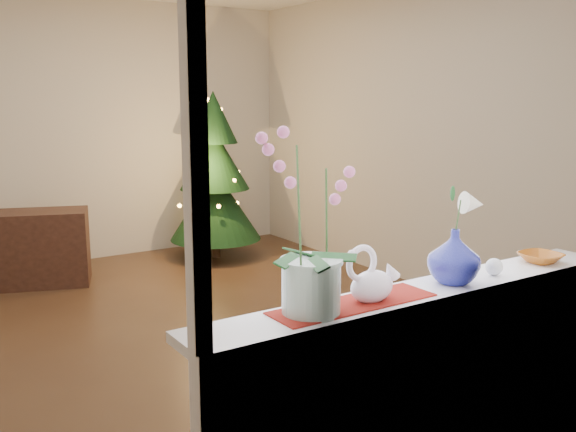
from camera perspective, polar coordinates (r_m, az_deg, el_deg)
name	(u,v)px	position (r m, az deg, el deg)	size (l,w,h in m)	color
ground	(190,328)	(4.92, -8.67, -9.85)	(5.00, 5.00, 0.00)	#3C2618
wall_back	(84,132)	(6.98, -17.71, 7.17)	(4.50, 0.10, 2.70)	beige
wall_front	(453,190)	(2.58, 14.48, 2.22)	(4.50, 0.10, 2.70)	beige
wall_right	(416,137)	(5.92, 11.27, 6.93)	(0.10, 5.00, 2.70)	beige
window_apron	(436,403)	(2.87, 13.00, -15.93)	(2.20, 0.08, 0.88)	white
windowsill	(424,293)	(2.76, 12.04, -6.71)	(2.20, 0.26, 0.04)	white
window_frame	(452,99)	(2.57, 14.34, 10.04)	(2.22, 0.06, 1.60)	white
runner	(354,304)	(2.51, 5.88, -7.76)	(0.70, 0.20, 0.01)	maroon
orchid_pot	(312,222)	(2.31, 2.11, -0.56)	(0.24, 0.24, 0.69)	beige
swan	(372,274)	(2.52, 7.50, -5.15)	(0.26, 0.12, 0.22)	white
blue_vase	(454,252)	(2.83, 14.57, -3.14)	(0.26, 0.26, 0.27)	navy
lily	(457,198)	(2.78, 14.79, 1.59)	(0.15, 0.09, 0.20)	silver
paperweight	(494,267)	(3.02, 17.85, -4.32)	(0.08, 0.08, 0.08)	silver
amber_dish	(541,258)	(3.33, 21.54, -3.53)	(0.17, 0.17, 0.04)	#984E12
xmas_tree	(215,176)	(6.81, -6.54, 3.57)	(0.96, 0.96, 1.76)	black
side_table	(36,248)	(6.29, -21.48, -2.68)	(0.91, 0.46, 0.69)	black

